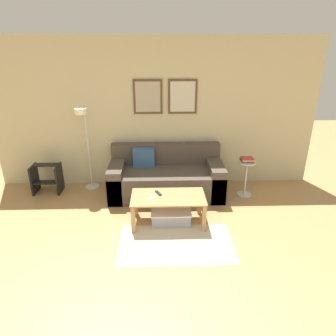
# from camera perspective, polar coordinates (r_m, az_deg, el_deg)

# --- Properties ---
(wall_back) EXTENTS (5.60, 0.09, 2.55)m
(wall_back) POSITION_cam_1_polar(r_m,az_deg,el_deg) (5.25, -2.44, 10.23)
(wall_back) COLOR #C6BC93
(wall_back) RESTS_ON ground_plane
(area_rug) EXTENTS (1.47, 0.86, 0.01)m
(area_rug) POSITION_cam_1_polar(r_m,az_deg,el_deg) (4.01, 1.52, -14.18)
(area_rug) COLOR #C1B299
(area_rug) RESTS_ON ground_plane
(couch) EXTENTS (1.89, 0.88, 0.80)m
(couch) POSITION_cam_1_polar(r_m,az_deg,el_deg) (5.11, -0.42, -1.80)
(couch) COLOR #4C4238
(couch) RESTS_ON ground_plane
(coffee_table) EXTENTS (1.04, 0.55, 0.42)m
(coffee_table) POSITION_cam_1_polar(r_m,az_deg,el_deg) (4.25, 0.03, -6.31)
(coffee_table) COLOR #AD7F4C
(coffee_table) RESTS_ON ground_plane
(storage_bin) EXTENTS (0.57, 0.41, 0.19)m
(storage_bin) POSITION_cam_1_polar(r_m,az_deg,el_deg) (4.40, 0.55, -8.96)
(storage_bin) COLOR #9EA3A8
(storage_bin) RESTS_ON ground_plane
(floor_lamp) EXTENTS (0.24, 0.45, 1.48)m
(floor_lamp) POSITION_cam_1_polar(r_m,az_deg,el_deg) (5.13, -15.53, 5.93)
(floor_lamp) COLOR silver
(floor_lamp) RESTS_ON ground_plane
(side_table) EXTENTS (0.29, 0.29, 0.60)m
(side_table) POSITION_cam_1_polar(r_m,az_deg,el_deg) (5.19, 14.63, -1.41)
(side_table) COLOR silver
(side_table) RESTS_ON ground_plane
(book_stack) EXTENTS (0.22, 0.20, 0.07)m
(book_stack) POSITION_cam_1_polar(r_m,az_deg,el_deg) (5.09, 14.84, 1.55)
(book_stack) COLOR #8C4C93
(book_stack) RESTS_ON side_table
(remote_control) EXTENTS (0.10, 0.15, 0.02)m
(remote_control) POSITION_cam_1_polar(r_m,az_deg,el_deg) (4.28, -1.87, -4.78)
(remote_control) COLOR #232328
(remote_control) RESTS_ON coffee_table
(cell_phone) EXTENTS (0.12, 0.15, 0.01)m
(cell_phone) POSITION_cam_1_polar(r_m,az_deg,el_deg) (4.19, -3.08, -5.55)
(cell_phone) COLOR silver
(cell_phone) RESTS_ON coffee_table
(step_stool) EXTENTS (0.46, 0.34, 0.49)m
(step_stool) POSITION_cam_1_polar(r_m,az_deg,el_deg) (5.57, -22.08, -1.74)
(step_stool) COLOR black
(step_stool) RESTS_ON ground_plane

